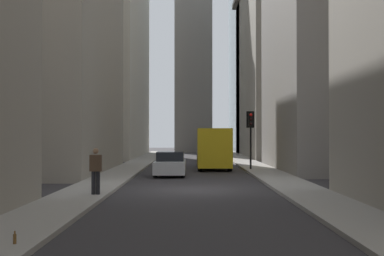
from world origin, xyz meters
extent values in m
plane|color=#302D30|center=(0.00, 0.00, 0.00)|extent=(135.00, 135.00, 0.00)
cube|color=gray|center=(0.00, 4.50, 0.07)|extent=(90.00, 2.20, 0.14)
cube|color=gray|center=(0.00, -4.50, 0.07)|extent=(90.00, 2.20, 0.14)
cube|color=gray|center=(11.53, -10.60, 11.19)|extent=(13.14, 10.00, 22.37)
cube|color=gray|center=(30.89, -10.60, 10.92)|extent=(18.84, 10.00, 21.85)
cube|color=beige|center=(31.43, 10.60, 12.66)|extent=(19.86, 10.00, 25.32)
cube|color=gray|center=(9.91, 10.60, 9.28)|extent=(14.61, 10.00, 18.55)
cube|color=gray|center=(45.81, -0.16, 11.59)|extent=(5.08, 5.08, 23.17)
cube|color=yellow|center=(11.99, -1.40, 1.54)|extent=(4.60, 2.25, 2.60)
cube|color=#38383D|center=(15.19, -1.40, 1.19)|extent=(1.90, 2.25, 1.90)
cube|color=black|center=(15.19, -1.40, 1.79)|extent=(1.92, 2.09, 0.64)
cylinder|color=black|center=(15.19, -2.38, 0.44)|extent=(0.88, 0.28, 0.88)
cylinder|color=black|center=(15.19, -0.41, 0.44)|extent=(0.88, 0.28, 0.88)
cylinder|color=black|center=(10.59, -2.38, 0.44)|extent=(0.88, 0.28, 0.88)
cylinder|color=black|center=(10.59, -0.41, 0.44)|extent=(0.88, 0.28, 0.88)
cube|color=#B7BABF|center=(7.32, 1.40, 0.53)|extent=(4.30, 1.78, 0.70)
cube|color=black|center=(7.52, 1.40, 1.15)|extent=(2.10, 1.58, 0.54)
cylinder|color=black|center=(5.97, 0.62, 0.32)|extent=(0.64, 0.22, 0.64)
cylinder|color=black|center=(5.97, 2.18, 0.32)|extent=(0.64, 0.22, 0.64)
cylinder|color=black|center=(8.67, 0.62, 0.32)|extent=(0.64, 0.22, 0.64)
cylinder|color=black|center=(8.67, 2.18, 0.32)|extent=(0.64, 0.22, 0.64)
cylinder|color=black|center=(10.81, -3.80, 1.57)|extent=(0.12, 0.12, 2.85)
cube|color=black|center=(10.81, -3.80, 3.44)|extent=(0.28, 0.32, 0.90)
cube|color=black|center=(10.96, -3.80, 3.44)|extent=(0.03, 0.52, 1.10)
sphere|color=red|center=(10.65, -3.80, 3.74)|extent=(0.20, 0.20, 0.20)
sphere|color=black|center=(10.65, -3.80, 3.44)|extent=(0.20, 0.20, 0.20)
sphere|color=black|center=(10.65, -3.80, 3.14)|extent=(0.20, 0.20, 0.20)
cylinder|color=black|center=(-2.80, 3.75, 0.58)|extent=(0.16, 0.16, 0.88)
cylinder|color=black|center=(-2.80, 3.92, 0.58)|extent=(0.16, 0.16, 0.88)
cube|color=#4C3828|center=(-2.80, 3.83, 1.34)|extent=(0.26, 0.44, 0.63)
sphere|color=#936B4C|center=(-2.80, 3.83, 1.80)|extent=(0.22, 0.22, 0.22)
cylinder|color=brown|center=(-11.18, 3.89, 0.24)|extent=(0.07, 0.07, 0.20)
cylinder|color=brown|center=(-11.18, 3.89, 0.38)|extent=(0.03, 0.03, 0.07)
camera|label=1|loc=(-21.39, 0.18, 2.44)|focal=45.31mm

